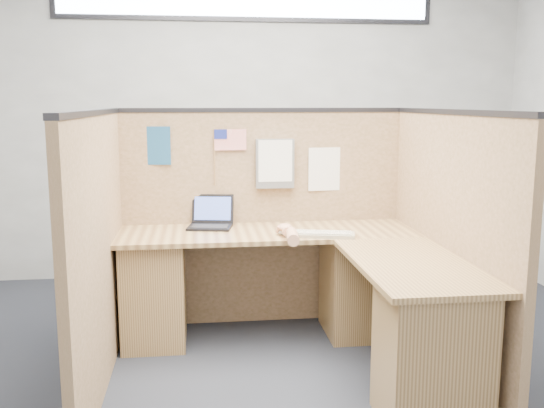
{
  "coord_description": "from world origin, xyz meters",
  "views": [
    {
      "loc": [
        -0.45,
        -3.21,
        1.57
      ],
      "look_at": [
        0.01,
        0.5,
        0.94
      ],
      "focal_mm": 40.0,
      "sensor_mm": 36.0,
      "label": 1
    }
  ],
  "objects": [
    {
      "name": "hand_forearm",
      "position": [
        0.11,
        0.4,
        0.77
      ],
      "size": [
        0.11,
        0.39,
        0.08
      ],
      "color": "tan",
      "rests_on": "l_desk"
    },
    {
      "name": "cubicle_partitions",
      "position": [
        0.0,
        0.43,
        0.77
      ],
      "size": [
        2.06,
        1.83,
        1.53
      ],
      "color": "brown",
      "rests_on": "floor"
    },
    {
      "name": "l_desk",
      "position": [
        0.18,
        0.29,
        0.39
      ],
      "size": [
        1.95,
        1.75,
        0.73
      ],
      "color": "brown",
      "rests_on": "floor"
    },
    {
      "name": "mouse",
      "position": [
        0.1,
        0.54,
        0.75
      ],
      "size": [
        0.12,
        0.1,
        0.05
      ],
      "primitive_type": "ellipsoid",
      "rotation": [
        0.0,
        0.0,
        -0.32
      ],
      "color": "silver",
      "rests_on": "l_desk"
    },
    {
      "name": "floor",
      "position": [
        0.0,
        0.0,
        0.0
      ],
      "size": [
        5.0,
        5.0,
        0.0
      ],
      "primitive_type": "plane",
      "color": "black",
      "rests_on": "ground"
    },
    {
      "name": "file_holder",
      "position": [
        0.08,
        0.94,
        1.15
      ],
      "size": [
        0.27,
        0.05,
        0.34
      ],
      "color": "slate",
      "rests_on": "cubicle_partitions"
    },
    {
      "name": "paper_right",
      "position": [
        0.44,
        0.97,
        1.1
      ],
      "size": [
        0.24,
        0.02,
        0.3
      ],
      "primitive_type": "cube",
      "rotation": [
        0.0,
        0.0,
        0.07
      ],
      "color": "white",
      "rests_on": "cubicle_partitions"
    },
    {
      "name": "wall_front",
      "position": [
        0.0,
        -2.25,
        1.4
      ],
      "size": [
        5.0,
        0.0,
        5.0
      ],
      "primitive_type": "plane",
      "rotation": [
        -1.57,
        0.0,
        0.0
      ],
      "color": "#929497",
      "rests_on": "floor"
    },
    {
      "name": "american_flag",
      "position": [
        -0.25,
        0.96,
        1.3
      ],
      "size": [
        0.22,
        0.01,
        0.39
      ],
      "color": "olive",
      "rests_on": "cubicle_partitions"
    },
    {
      "name": "blue_poster",
      "position": [
        -0.73,
        0.97,
        1.28
      ],
      "size": [
        0.19,
        0.03,
        0.26
      ],
      "primitive_type": "cube",
      "rotation": [
        0.0,
        0.0,
        -0.13
      ],
      "color": "navy",
      "rests_on": "cubicle_partitions"
    },
    {
      "name": "keyboard",
      "position": [
        0.31,
        0.48,
        0.74
      ],
      "size": [
        0.45,
        0.24,
        0.03
      ],
      "rotation": [
        0.0,
        0.0,
        -0.24
      ],
      "color": "gray",
      "rests_on": "l_desk"
    },
    {
      "name": "wall_back",
      "position": [
        0.0,
        2.25,
        1.4
      ],
      "size": [
        5.0,
        0.0,
        5.0
      ],
      "primitive_type": "plane",
      "rotation": [
        1.57,
        0.0,
        0.0
      ],
      "color": "#929497",
      "rests_on": "floor"
    },
    {
      "name": "paper_left",
      "position": [
        0.1,
        0.97,
        1.13
      ],
      "size": [
        0.23,
        0.03,
        0.3
      ],
      "primitive_type": "cube",
      "rotation": [
        0.0,
        0.0,
        -0.1
      ],
      "color": "white",
      "rests_on": "cubicle_partitions"
    },
    {
      "name": "laptop",
      "position": [
        -0.38,
        0.86,
        0.78
      ],
      "size": [
        0.32,
        0.32,
        0.21
      ],
      "rotation": [
        0.0,
        0.0,
        -0.18
      ],
      "color": "black",
      "rests_on": "l_desk"
    }
  ]
}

